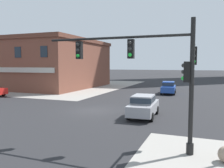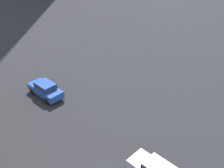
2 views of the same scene
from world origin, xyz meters
name	(u,v)px [view 1 (image 1 of 2)]	position (x,y,z in m)	size (l,w,h in m)	color
ground_plane	(95,111)	(0.00, 0.00, 0.00)	(320.00, 320.00, 0.00)	#262628
sidewalk_far_corner	(46,85)	(-20.00, 20.00, 0.00)	(32.00, 32.00, 0.02)	gray
traffic_signal_main	(159,68)	(6.82, -7.40, 3.81)	(7.32, 2.09, 5.99)	black
car_cross_eastbound	(143,105)	(4.55, -0.94, 0.92)	(2.05, 4.48, 1.68)	#99999E
car_cross_westbound	(168,87)	(4.33, 14.30, 0.92)	(2.14, 4.52, 1.68)	#23479E
storefront_block_near_corner	(35,64)	(-20.03, 17.06, 4.12)	(22.51, 18.57, 8.21)	brown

